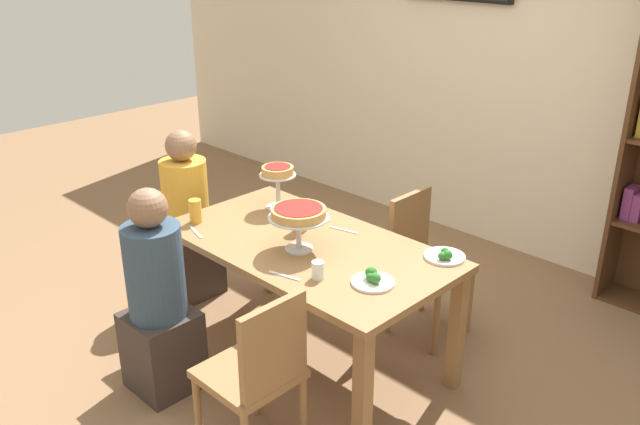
{
  "coord_description": "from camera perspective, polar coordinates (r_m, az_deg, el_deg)",
  "views": [
    {
      "loc": [
        2.32,
        -2.25,
        2.29
      ],
      "look_at": [
        0.0,
        0.1,
        0.89
      ],
      "focal_mm": 37.21,
      "sensor_mm": 36.0,
      "label": 1
    }
  ],
  "objects": [
    {
      "name": "ground_plane",
      "position": [
        3.96,
        -1.04,
        -12.35
      ],
      "size": [
        12.0,
        12.0,
        0.0
      ],
      "primitive_type": "plane",
      "color": "#846042"
    },
    {
      "name": "rear_partition",
      "position": [
        5.1,
        17.18,
        11.91
      ],
      "size": [
        8.0,
        0.12,
        2.8
      ],
      "primitive_type": "cube",
      "color": "beige",
      "rests_on": "ground_plane"
    },
    {
      "name": "dining_table",
      "position": [
        3.63,
        -1.11,
        -3.97
      ],
      "size": [
        1.6,
        0.88,
        0.74
      ],
      "color": "olive",
      "rests_on": "ground_plane"
    },
    {
      "name": "diner_near_left",
      "position": [
        3.58,
        -13.72,
        -7.89
      ],
      "size": [
        0.34,
        0.34,
        1.15
      ],
      "rotation": [
        0.0,
        0.0,
        1.57
      ],
      "color": "#382D28",
      "rests_on": "ground_plane"
    },
    {
      "name": "diner_head_west",
      "position": [
        4.48,
        -11.31,
        -1.18
      ],
      "size": [
        0.34,
        0.34,
        1.15
      ],
      "color": "#382D28",
      "rests_on": "ground_plane"
    },
    {
      "name": "chair_near_right",
      "position": [
        3.06,
        -5.33,
        -13.34
      ],
      "size": [
        0.4,
        0.4,
        0.87
      ],
      "rotation": [
        0.0,
        0.0,
        1.57
      ],
      "color": "olive",
      "rests_on": "ground_plane"
    },
    {
      "name": "chair_far_right",
      "position": [
        4.04,
        8.81,
        -3.85
      ],
      "size": [
        0.4,
        0.4,
        0.87
      ],
      "rotation": [
        0.0,
        0.0,
        -1.57
      ],
      "color": "olive",
      "rests_on": "ground_plane"
    },
    {
      "name": "deep_dish_pizza_stand",
      "position": [
        3.43,
        -1.85,
        -0.24
      ],
      "size": [
        0.32,
        0.32,
        0.24
      ],
      "color": "silver",
      "rests_on": "dining_table"
    },
    {
      "name": "personal_pizza_stand",
      "position": [
        3.97,
        -3.66,
        3.15
      ],
      "size": [
        0.22,
        0.22,
        0.27
      ],
      "color": "silver",
      "rests_on": "dining_table"
    },
    {
      "name": "salad_plate_near_diner",
      "position": [
        3.47,
        10.68,
        -3.68
      ],
      "size": [
        0.21,
        0.21,
        0.07
      ],
      "color": "white",
      "rests_on": "dining_table"
    },
    {
      "name": "salad_plate_far_diner",
      "position": [
        3.19,
        4.55,
        -5.73
      ],
      "size": [
        0.21,
        0.21,
        0.07
      ],
      "color": "white",
      "rests_on": "dining_table"
    },
    {
      "name": "beer_glass_amber_tall",
      "position": [
        3.88,
        -10.66,
        0.12
      ],
      "size": [
        0.07,
        0.07,
        0.14
      ],
      "primitive_type": "cylinder",
      "color": "gold",
      "rests_on": "dining_table"
    },
    {
      "name": "beer_glass_amber_short",
      "position": [
        3.7,
        -1.68,
        -0.46
      ],
      "size": [
        0.07,
        0.07,
        0.16
      ],
      "primitive_type": "cylinder",
      "color": "gold",
      "rests_on": "dining_table"
    },
    {
      "name": "water_glass_clear_near",
      "position": [
        3.21,
        -0.2,
        -4.98
      ],
      "size": [
        0.06,
        0.06,
        0.09
      ],
      "primitive_type": "cylinder",
      "color": "white",
      "rests_on": "dining_table"
    },
    {
      "name": "cutlery_fork_near",
      "position": [
        3.74,
        2.04,
        -1.51
      ],
      "size": [
        0.18,
        0.06,
        0.0
      ],
      "primitive_type": "cube",
      "rotation": [
        0.0,
        0.0,
        3.39
      ],
      "color": "silver",
      "rests_on": "dining_table"
    },
    {
      "name": "cutlery_knife_near",
      "position": [
        3.77,
        -10.64,
        -1.68
      ],
      "size": [
        0.18,
        0.06,
        0.0
      ],
      "primitive_type": "cube",
      "rotation": [
        0.0,
        0.0,
        -0.28
      ],
      "color": "silver",
      "rests_on": "dining_table"
    },
    {
      "name": "cutlery_fork_far",
      "position": [
        3.25,
        -3.07,
        -5.46
      ],
      "size": [
        0.18,
        0.06,
        0.0
      ],
      "primitive_type": "cube",
      "rotation": [
        0.0,
        0.0,
        0.24
      ],
      "color": "silver",
      "rests_on": "dining_table"
    },
    {
      "name": "cutlery_knife_far",
      "position": [
        3.9,
        -0.17,
        -0.4
      ],
      "size": [
        0.18,
        0.02,
        0.0
      ],
      "primitive_type": "cube",
      "rotation": [
        0.0,
        0.0,
        3.14
      ],
      "color": "silver",
      "rests_on": "dining_table"
    }
  ]
}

